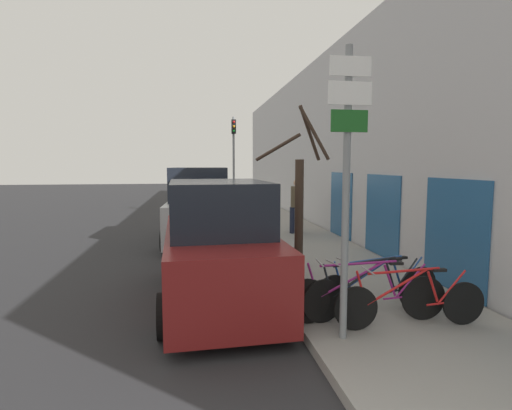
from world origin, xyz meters
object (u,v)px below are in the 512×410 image
at_px(bicycle_3, 379,285).
at_px(pedestrian_near, 297,202).
at_px(parked_car_0, 218,248).
at_px(traffic_light, 234,152).
at_px(parked_car_1, 200,209).
at_px(street_tree, 299,205).
at_px(bicycle_2, 371,291).
at_px(bicycle_1, 366,296).
at_px(bicycle_0, 411,302).
at_px(signpost, 347,177).

xyz_separation_m(bicycle_3, pedestrian_near, (0.49, 7.09, 0.69)).
distance_m(parked_car_0, traffic_light, 11.83).
distance_m(parked_car_1, street_tree, 5.41).
bearing_deg(bicycle_2, street_tree, 5.19).
relative_size(parked_car_0, pedestrian_near, 2.47).
relative_size(bicycle_1, parked_car_1, 0.50).
distance_m(bicycle_3, traffic_light, 12.88).
height_order(bicycle_0, bicycle_2, bicycle_2).
relative_size(signpost, street_tree, 1.10).
bearing_deg(signpost, bicycle_3, 45.63).
height_order(bicycle_1, street_tree, street_tree).
bearing_deg(bicycle_0, bicycle_3, 6.61).
bearing_deg(street_tree, signpost, -92.88).
relative_size(bicycle_3, street_tree, 0.64).
bearing_deg(traffic_light, bicycle_0, -85.16).
bearing_deg(parked_car_1, bicycle_1, -69.71).
bearing_deg(parked_car_1, signpost, -74.43).
height_order(bicycle_1, parked_car_1, parked_car_1).
bearing_deg(signpost, bicycle_0, 9.89).
height_order(bicycle_0, bicycle_3, bicycle_0).
bearing_deg(bicycle_2, bicycle_0, -155.60).
height_order(pedestrian_near, street_tree, street_tree).
bearing_deg(bicycle_2, signpost, 123.71).
bearing_deg(parked_car_0, signpost, -55.45).
height_order(bicycle_1, pedestrian_near, pedestrian_near).
xyz_separation_m(parked_car_1, pedestrian_near, (3.26, 0.28, 0.14)).
relative_size(bicycle_2, parked_car_1, 0.48).
bearing_deg(bicycle_2, parked_car_0, 48.61).
relative_size(parked_car_0, parked_car_1, 0.94).
bearing_deg(traffic_light, parked_car_0, -97.33).
distance_m(bicycle_3, pedestrian_near, 7.14).
xyz_separation_m(bicycle_2, pedestrian_near, (0.78, 7.42, 0.67)).
bearing_deg(parked_car_1, bicycle_2, -67.90).
bearing_deg(bicycle_1, street_tree, 14.46).
relative_size(bicycle_1, bicycle_2, 1.05).
bearing_deg(parked_car_1, bicycle_3, -64.93).
bearing_deg(pedestrian_near, parked_car_1, -178.86).
bearing_deg(bicycle_2, traffic_light, -6.87).
xyz_separation_m(bicycle_0, parked_car_0, (-2.62, 1.88, 0.47)).
relative_size(parked_car_1, pedestrian_near, 2.63).
distance_m(parked_car_0, pedestrian_near, 6.78).
bearing_deg(parked_car_1, bicycle_0, -66.72).
height_order(signpost, pedestrian_near, signpost).
bearing_deg(bicycle_3, parked_car_0, 59.49).
height_order(bicycle_2, street_tree, street_tree).
bearing_deg(bicycle_1, parked_car_1, 21.99).
height_order(signpost, bicycle_2, signpost).
distance_m(street_tree, traffic_light, 10.91).
bearing_deg(traffic_light, parked_car_1, -106.33).
bearing_deg(parked_car_0, bicycle_1, -39.35).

